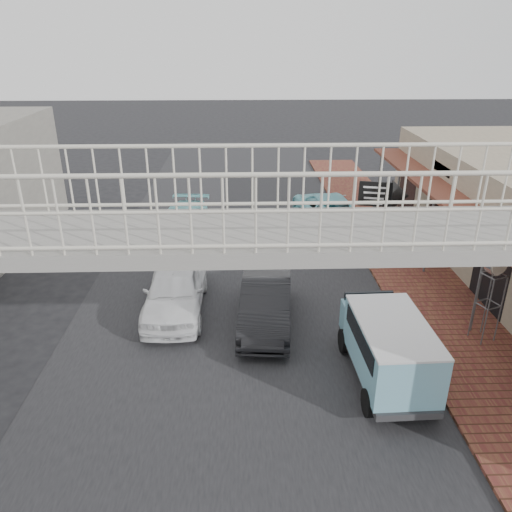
{
  "coord_description": "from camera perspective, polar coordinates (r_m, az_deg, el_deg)",
  "views": [
    {
      "loc": [
        0.25,
        -11.29,
        7.99
      ],
      "look_at": [
        0.68,
        2.72,
        1.8
      ],
      "focal_mm": 35.0,
      "sensor_mm": 36.0,
      "label": 1
    }
  ],
  "objects": [
    {
      "name": "ground",
      "position": [
        13.83,
        -2.51,
        -11.48
      ],
      "size": [
        120.0,
        120.0,
        0.0
      ],
      "primitive_type": "plane",
      "color": "black",
      "rests_on": "ground"
    },
    {
      "name": "road_strip",
      "position": [
        13.83,
        -2.51,
        -11.47
      ],
      "size": [
        10.0,
        60.0,
        0.01
      ],
      "primitive_type": "cube",
      "color": "black",
      "rests_on": "ground"
    },
    {
      "name": "sidewalk",
      "position": [
        17.5,
        19.46,
        -4.64
      ],
      "size": [
        3.0,
        40.0,
        0.1
      ],
      "primitive_type": "cube",
      "color": "brown",
      "rests_on": "ground"
    },
    {
      "name": "footbridge",
      "position": [
        8.74,
        -3.13,
        -9.63
      ],
      "size": [
        16.4,
        2.4,
        6.34
      ],
      "color": "gray",
      "rests_on": "ground"
    },
    {
      "name": "white_hatchback",
      "position": [
        15.82,
        -9.21,
        -3.71
      ],
      "size": [
        1.8,
        4.45,
        1.52
      ],
      "primitive_type": "imported",
      "rotation": [
        0.0,
        0.0,
        -0.0
      ],
      "color": "white",
      "rests_on": "ground"
    },
    {
      "name": "dark_sedan",
      "position": [
        14.94,
        1.12,
        -5.44
      ],
      "size": [
        1.81,
        4.29,
        1.38
      ],
      "primitive_type": "imported",
      "rotation": [
        0.0,
        0.0,
        -0.08
      ],
      "color": "black",
      "rests_on": "ground"
    },
    {
      "name": "angkot_curb",
      "position": [
        23.28,
        8.14,
        5.38
      ],
      "size": [
        3.05,
        5.46,
        1.44
      ],
      "primitive_type": "imported",
      "rotation": [
        0.0,
        0.0,
        3.27
      ],
      "color": "#7CCDD7",
      "rests_on": "ground"
    },
    {
      "name": "angkot_far",
      "position": [
        21.31,
        -8.49,
        3.54
      ],
      "size": [
        2.44,
        4.99,
        1.4
      ],
      "primitive_type": "imported",
      "rotation": [
        0.0,
        0.0,
        -0.1
      ],
      "color": "#71C0C4",
      "rests_on": "ground"
    },
    {
      "name": "angkot_van",
      "position": [
        12.78,
        14.91,
        -9.53
      ],
      "size": [
        1.79,
        3.71,
        1.79
      ],
      "rotation": [
        0.0,
        0.0,
        0.03
      ],
      "color": "black",
      "rests_on": "ground"
    },
    {
      "name": "motorcycle_near",
      "position": [
        22.52,
        16.82,
        3.64
      ],
      "size": [
        1.98,
        0.78,
        1.02
      ],
      "primitive_type": "imported",
      "rotation": [
        0.0,
        0.0,
        1.62
      ],
      "color": "black",
      "rests_on": "sidewalk"
    },
    {
      "name": "motorcycle_far",
      "position": [
        21.03,
        12.27,
        2.7
      ],
      "size": [
        1.74,
        0.73,
        1.02
      ],
      "primitive_type": "imported",
      "rotation": [
        0.0,
        0.0,
        1.42
      ],
      "color": "black",
      "rests_on": "sidewalk"
    },
    {
      "name": "street_clock",
      "position": [
        14.79,
        25.71,
        -1.2
      ],
      "size": [
        0.69,
        0.66,
        2.68
      ],
      "rotation": [
        0.0,
        0.0,
        0.37
      ],
      "color": "#59595B",
      "rests_on": "sidewalk"
    },
    {
      "name": "arrow_sign",
      "position": [
        19.07,
        15.81,
        6.59
      ],
      "size": [
        1.89,
        1.24,
        3.13
      ],
      "rotation": [
        0.0,
        0.0,
        -0.23
      ],
      "color": "#59595B",
      "rests_on": "sidewalk"
    }
  ]
}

